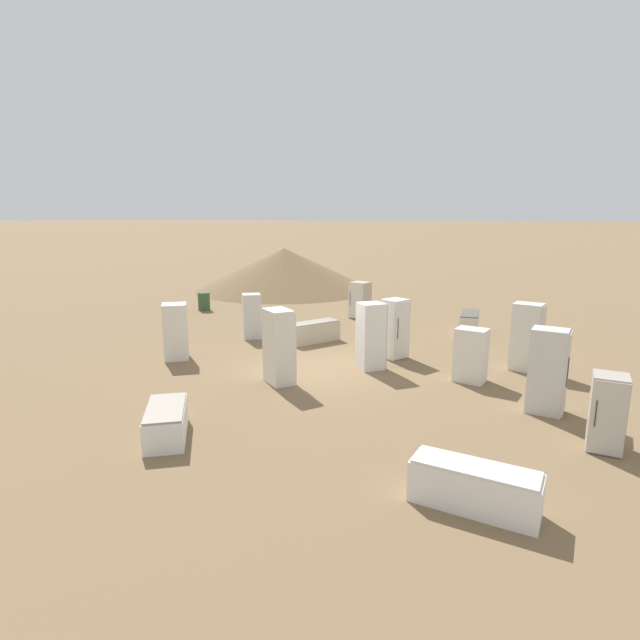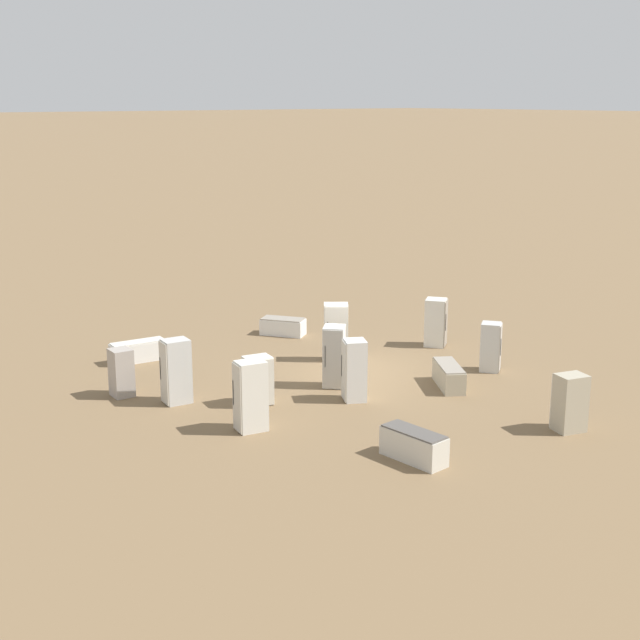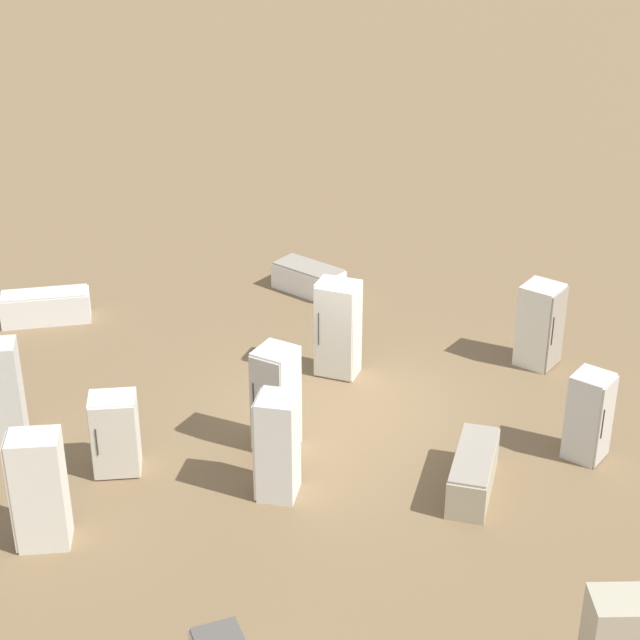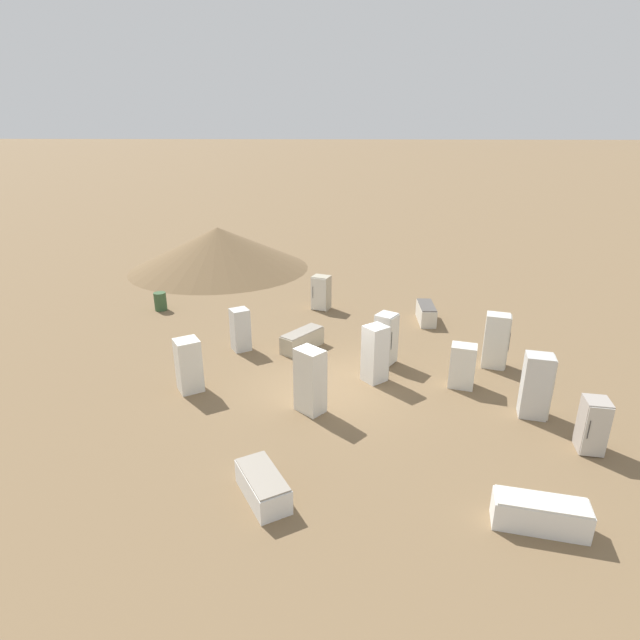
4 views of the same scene
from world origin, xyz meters
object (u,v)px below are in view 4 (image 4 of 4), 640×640
Objects in this scene: discarded_fridge_4 at (310,381)px; discarded_fridge_12 at (375,354)px; discarded_fridge_6 at (593,426)px; discarded_fridge_13 at (386,339)px; discarded_fridge_5 at (263,486)px; discarded_fridge_3 at (540,514)px; discarded_fridge_1 at (302,340)px; discarded_fridge_0 at (462,366)px; discarded_fridge_7 at (189,365)px; discarded_fridge_10 at (321,293)px; discarded_fridge_8 at (536,386)px; discarded_fridge_11 at (496,341)px; rusty_barrel at (160,301)px; discarded_fridge_2 at (426,313)px; discarded_fridge_9 at (240,329)px.

discarded_fridge_12 is (1.83, 2.07, -0.03)m from discarded_fridge_4.
discarded_fridge_13 reaches higher than discarded_fridge_6.
discarded_fridge_6 is (7.80, 2.55, 0.40)m from discarded_fridge_5.
discarded_fridge_1 is at bearing 43.02° from discarded_fridge_3.
discarded_fridge_7 is at bearing -160.53° from discarded_fridge_0.
discarded_fridge_6 is (8.02, -5.48, 0.36)m from discarded_fridge_1.
discarded_fridge_1 is 4.50m from discarded_fridge_10.
discarded_fridge_1 is 1.30× the size of discarded_fridge_6.
discarded_fridge_8 is 0.99× the size of discarded_fridge_11.
discarded_fridge_11 reaches higher than discarded_fridge_12.
discarded_fridge_13 is (-4.07, 3.04, -0.04)m from discarded_fridge_8.
discarded_fridge_1 is 0.96× the size of discarded_fridge_4.
discarded_fridge_11 reaches higher than discarded_fridge_5.
discarded_fridge_3 is 2.34× the size of rusty_barrel.
discarded_fridge_11 reaches higher than discarded_fridge_2.
discarded_fridge_11 reaches higher than discarded_fridge_0.
discarded_fridge_10 is (2.49, 4.75, -0.02)m from discarded_fridge_9.
discarded_fridge_4 is at bearing 134.30° from discarded_fridge_1.
discarded_fridge_11 is (1.33, 1.55, 0.24)m from discarded_fridge_0.
rusty_barrel reaches higher than discarded_fridge_3.
discarded_fridge_8 is (2.28, -7.24, 0.56)m from discarded_fridge_2.
discarded_fridge_9 is (-3.06, 4.02, -0.18)m from discarded_fridge_4.
discarded_fridge_0 is 2.06m from discarded_fridge_11.
discarded_fridge_5 is 13.62m from rusty_barrel.
rusty_barrel is at bearing 6.02° from discarded_fridge_1.
discarded_fridge_6 is 6.79m from discarded_fridge_13.
discarded_fridge_3 is 3.55m from discarded_fridge_6.
discarded_fridge_12 is (2.65, -2.23, 0.59)m from discarded_fridge_1.
discarded_fridge_1 is 1.18× the size of discarded_fridge_9.
discarded_fridge_5 is 8.13m from discarded_fridge_9.
discarded_fridge_9 is (-8.19, 8.06, 0.45)m from discarded_fridge_3.
discarded_fridge_4 is at bearing -77.63° from discarded_fridge_8.
rusty_barrel is at bearing -95.41° from discarded_fridge_11.
rusty_barrel is at bearing -84.82° from discarded_fridge_13.
discarded_fridge_13 is at bearing -41.53° from discarded_fridge_9.
discarded_fridge_4 is 1.02× the size of discarded_fridge_11.
discarded_fridge_0 is at bearing -123.48° from discarded_fridge_8.
discarded_fridge_12 is at bearing 87.01° from discarded_fridge_4.
discarded_fridge_4 is at bearing 47.31° from discarded_fridge_5.
discarded_fridge_0 is 4.94m from discarded_fridge_4.
discarded_fridge_0 is 0.83× the size of discarded_fridge_7.
discarded_fridge_8 reaches higher than discarded_fridge_3.
discarded_fridge_1 is 1.21× the size of discarded_fridge_10.
discarded_fridge_12 reaches higher than discarded_fridge_8.
discarded_fridge_13 is at bearing 35.10° from discarded_fridge_5.
discarded_fridge_6 is (2.06, 2.87, 0.37)m from discarded_fridge_3.
discarded_fridge_3 is 7.60m from discarded_fridge_11.
discarded_fridge_8 is at bearing -56.31° from discarded_fridge_9.
rusty_barrel is (-7.15, -0.88, -0.36)m from discarded_fridge_10.
discarded_fridge_6 is 0.93× the size of discarded_fridge_10.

